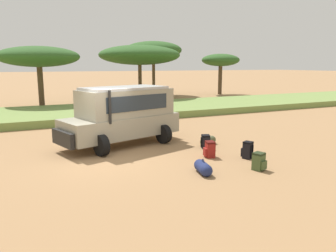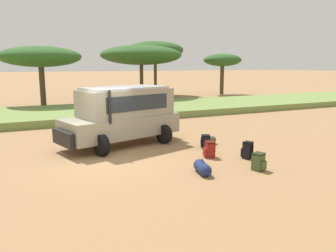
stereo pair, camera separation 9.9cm
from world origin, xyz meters
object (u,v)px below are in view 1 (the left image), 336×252
object	(u,v)px
backpack_near_rear_wheel	(210,149)
acacia_tree_far_left	(39,57)
backpack_cluster_center	(259,162)
acacia_tree_centre_back	(153,50)
backpack_beside_front_wheel	(248,150)
backpack_outermost	(206,142)
acacia_tree_right_mid	(221,61)
acacia_tree_left_mid	(140,55)
duffel_bag_soft_canvas	(203,168)
safari_vehicle	(123,114)
duffel_bag_low_black_case	(208,141)

from	to	relation	value
backpack_near_rear_wheel	acacia_tree_far_left	xyz separation A→B (m)	(-4.42, 17.24, 3.64)
backpack_cluster_center	backpack_near_rear_wheel	bearing A→B (deg)	108.09
backpack_near_rear_wheel	acacia_tree_centre_back	distance (m)	25.28
backpack_near_rear_wheel	backpack_beside_front_wheel	bearing A→B (deg)	-32.34
backpack_beside_front_wheel	backpack_outermost	bearing A→B (deg)	107.05
backpack_beside_front_wheel	acacia_tree_right_mid	xyz separation A→B (m)	(13.86, 22.27, 3.50)
backpack_near_rear_wheel	acacia_tree_centre_back	bearing A→B (deg)	71.96
backpack_near_rear_wheel	acacia_tree_left_mid	world-z (taller)	acacia_tree_left_mid
duffel_bag_soft_canvas	acacia_tree_far_left	bearing A→B (deg)	99.81
backpack_beside_front_wheel	backpack_near_rear_wheel	size ratio (longest dim) A/B	1.06
backpack_cluster_center	acacia_tree_right_mid	xyz separation A→B (m)	(14.38, 23.49, 3.53)
acacia_tree_far_left	acacia_tree_centre_back	distance (m)	13.73
backpack_beside_front_wheel	acacia_tree_left_mid	bearing A→B (deg)	80.48
backpack_beside_front_wheel	duffel_bag_soft_canvas	xyz separation A→B (m)	(-2.33, -0.75, -0.12)
acacia_tree_far_left	safari_vehicle	bearing A→B (deg)	-81.20
safari_vehicle	duffel_bag_low_black_case	xyz separation A→B (m)	(3.21, -1.60, -1.11)
duffel_bag_soft_canvas	acacia_tree_centre_back	world-z (taller)	acacia_tree_centre_back
backpack_beside_front_wheel	acacia_tree_far_left	world-z (taller)	acacia_tree_far_left
backpack_near_rear_wheel	acacia_tree_centre_back	size ratio (longest dim) A/B	0.10
duffel_bag_soft_canvas	acacia_tree_centre_back	bearing A→B (deg)	70.53
acacia_tree_centre_back	duffel_bag_low_black_case	bearing A→B (deg)	-107.04
duffel_bag_soft_canvas	acacia_tree_left_mid	size ratio (longest dim) A/B	0.13
duffel_bag_low_black_case	acacia_tree_left_mid	world-z (taller)	acacia_tree_left_mid
backpack_cluster_center	acacia_tree_right_mid	size ratio (longest dim) A/B	0.13
safari_vehicle	acacia_tree_left_mid	world-z (taller)	acacia_tree_left_mid
backpack_outermost	acacia_tree_right_mid	xyz separation A→B (m)	(14.44, 20.38, 3.54)
acacia_tree_left_mid	duffel_bag_low_black_case	bearing A→B (deg)	-101.36
safari_vehicle	acacia_tree_left_mid	bearing A→B (deg)	67.24
backpack_cluster_center	backpack_near_rear_wheel	distance (m)	2.04
backpack_near_rear_wheel	duffel_bag_soft_canvas	xyz separation A→B (m)	(-1.18, -1.48, -0.10)
acacia_tree_right_mid	safari_vehicle	bearing A→B (deg)	-133.32
backpack_outermost	acacia_tree_far_left	xyz separation A→B (m)	(-4.98, 16.07, 3.66)
safari_vehicle	acacia_tree_centre_back	xyz separation A→B (m)	(9.95, 20.40, 3.59)
safari_vehicle	backpack_outermost	world-z (taller)	safari_vehicle
backpack_outermost	backpack_beside_front_wheel	bearing A→B (deg)	-72.95
duffel_bag_low_black_case	duffel_bag_soft_canvas	xyz separation A→B (m)	(-2.14, -3.12, 0.01)
acacia_tree_centre_back	acacia_tree_left_mid	bearing A→B (deg)	-126.74
backpack_outermost	duffel_bag_low_black_case	xyz separation A→B (m)	(0.39, 0.47, -0.09)
safari_vehicle	backpack_cluster_center	distance (m)	6.02
acacia_tree_far_left	acacia_tree_left_mid	size ratio (longest dim) A/B	0.81
backpack_near_rear_wheel	backpack_outermost	xyz separation A→B (m)	(0.57, 1.17, -0.02)
backpack_cluster_center	duffel_bag_soft_canvas	xyz separation A→B (m)	(-1.81, 0.46, -0.09)
backpack_outermost	acacia_tree_right_mid	distance (m)	25.23
backpack_beside_front_wheel	backpack_outermost	world-z (taller)	backpack_beside_front_wheel
duffel_bag_soft_canvas	acacia_tree_right_mid	size ratio (longest dim) A/B	0.21
backpack_outermost	acacia_tree_left_mid	bearing A→B (deg)	77.74
backpack_near_rear_wheel	acacia_tree_far_left	bearing A→B (deg)	104.37
acacia_tree_left_mid	backpack_outermost	bearing A→B (deg)	-102.26
duffel_bag_soft_canvas	acacia_tree_left_mid	xyz separation A→B (m)	(5.70, 20.86, 4.03)
backpack_cluster_center	acacia_tree_left_mid	bearing A→B (deg)	79.67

